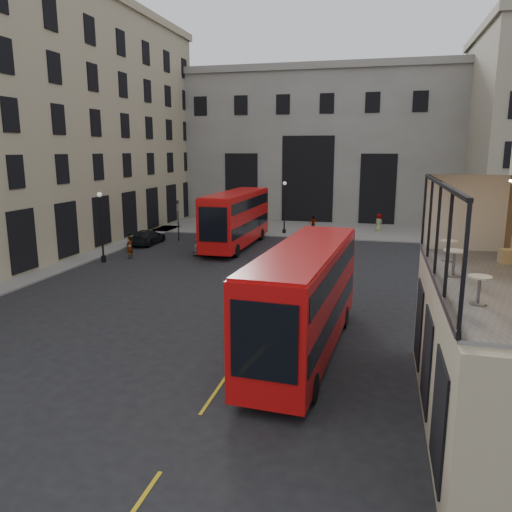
% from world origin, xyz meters
% --- Properties ---
extents(ground, '(140.00, 140.00, 0.00)m').
position_xyz_m(ground, '(0.00, 0.00, 0.00)').
color(ground, black).
rests_on(ground, ground).
extents(host_frontage, '(3.00, 11.00, 4.50)m').
position_xyz_m(host_frontage, '(6.50, 0.00, 2.25)').
color(host_frontage, tan).
rests_on(host_frontage, ground).
extents(cafe_floor, '(3.00, 10.00, 0.10)m').
position_xyz_m(cafe_floor, '(6.50, 0.00, 4.55)').
color(cafe_floor, slate).
rests_on(cafe_floor, host_frontage).
extents(gateway, '(35.00, 10.60, 18.00)m').
position_xyz_m(gateway, '(-5.00, 47.99, 9.39)').
color(gateway, gray).
rests_on(gateway, ground).
extents(pavement_far, '(40.00, 12.00, 0.12)m').
position_xyz_m(pavement_far, '(-6.00, 38.00, 0.06)').
color(pavement_far, slate).
rests_on(pavement_far, ground).
extents(traffic_light_near, '(0.16, 0.20, 3.80)m').
position_xyz_m(traffic_light_near, '(-1.00, 12.00, 2.42)').
color(traffic_light_near, black).
rests_on(traffic_light_near, ground).
extents(traffic_light_far, '(0.16, 0.20, 3.80)m').
position_xyz_m(traffic_light_far, '(-15.00, 28.00, 2.42)').
color(traffic_light_far, black).
rests_on(traffic_light_far, ground).
extents(street_lamp_a, '(0.36, 0.36, 5.33)m').
position_xyz_m(street_lamp_a, '(-17.00, 18.00, 2.39)').
color(street_lamp_a, black).
rests_on(street_lamp_a, ground).
extents(street_lamp_b, '(0.36, 0.36, 5.33)m').
position_xyz_m(street_lamp_b, '(-6.00, 34.00, 2.39)').
color(street_lamp_b, black).
rests_on(street_lamp_b, ground).
extents(bus_near, '(3.37, 11.62, 4.58)m').
position_xyz_m(bus_near, '(0.50, 4.28, 2.57)').
color(bus_near, '#B80C0D').
rests_on(bus_near, ground).
extents(bus_far, '(2.97, 12.17, 4.84)m').
position_xyz_m(bus_far, '(-8.79, 26.28, 2.72)').
color(bus_far, red).
rests_on(bus_far, ground).
extents(car_a, '(2.79, 5.10, 1.65)m').
position_xyz_m(car_a, '(-10.60, 23.80, 0.82)').
color(car_a, '#94969B').
rests_on(car_a, ground).
extents(car_b, '(2.05, 4.15, 1.31)m').
position_xyz_m(car_b, '(-2.31, 29.88, 0.65)').
color(car_b, '#9F1709').
rests_on(car_b, ground).
extents(car_c, '(1.92, 4.61, 1.33)m').
position_xyz_m(car_c, '(-17.00, 25.60, 0.66)').
color(car_c, black).
rests_on(car_c, ground).
extents(bicycle, '(1.67, 1.15, 0.83)m').
position_xyz_m(bicycle, '(-0.38, 14.02, 0.42)').
color(bicycle, gray).
rests_on(bicycle, ground).
extents(cyclist, '(0.60, 0.77, 1.87)m').
position_xyz_m(cyclist, '(-1.42, 14.38, 0.93)').
color(cyclist, '#B6DD17').
rests_on(cyclist, ground).
extents(pedestrian_a, '(0.87, 0.75, 1.53)m').
position_xyz_m(pedestrian_a, '(-13.56, 34.96, 0.77)').
color(pedestrian_a, gray).
rests_on(pedestrian_a, ground).
extents(pedestrian_b, '(1.20, 1.19, 1.66)m').
position_xyz_m(pedestrian_b, '(-12.45, 30.62, 0.83)').
color(pedestrian_b, gray).
rests_on(pedestrian_b, ground).
extents(pedestrian_c, '(0.97, 0.81, 1.55)m').
position_xyz_m(pedestrian_c, '(-3.43, 36.96, 0.78)').
color(pedestrian_c, gray).
rests_on(pedestrian_c, ground).
extents(pedestrian_d, '(1.10, 1.10, 1.93)m').
position_xyz_m(pedestrian_d, '(3.30, 37.64, 0.96)').
color(pedestrian_d, gray).
rests_on(pedestrian_d, ground).
extents(pedestrian_e, '(0.55, 0.72, 1.77)m').
position_xyz_m(pedestrian_e, '(-15.63, 19.61, 0.89)').
color(pedestrian_e, gray).
rests_on(pedestrian_e, ground).
extents(cafe_table_near, '(0.58, 0.58, 0.73)m').
position_xyz_m(cafe_table_near, '(5.83, -2.28, 5.08)').
color(cafe_table_near, beige).
rests_on(cafe_table_near, cafe_floor).
extents(cafe_table_mid, '(0.65, 0.65, 0.81)m').
position_xyz_m(cafe_table_mid, '(5.61, 0.63, 5.14)').
color(cafe_table_mid, silver).
rests_on(cafe_table_mid, cafe_floor).
extents(cafe_table_far, '(0.58, 0.58, 0.73)m').
position_xyz_m(cafe_table_far, '(5.72, 2.82, 5.08)').
color(cafe_table_far, beige).
rests_on(cafe_table_far, cafe_floor).
extents(cafe_chair_d, '(0.52, 0.52, 0.92)m').
position_xyz_m(cafe_chair_d, '(7.64, 2.94, 4.88)').
color(cafe_chair_d, tan).
rests_on(cafe_chair_d, cafe_floor).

